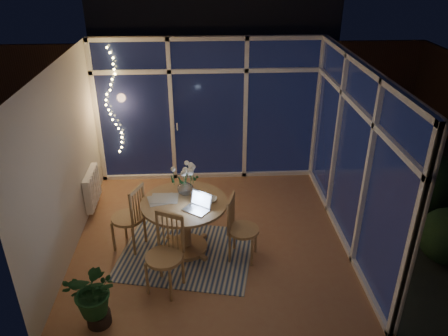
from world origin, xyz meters
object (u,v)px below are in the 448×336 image
Objects in this scene: dining_table at (185,226)px; laptop at (196,203)px; chair_left at (127,216)px; potted_plant at (96,299)px; chair_right at (243,228)px; chair_front at (164,256)px; flower_vase at (185,187)px.

dining_table is 3.63× the size of laptop.
potted_plant is at bearing 15.42° from chair_left.
chair_left reaches higher than dining_table.
laptop reaches higher than potted_plant.
chair_left reaches higher than chair_right.
chair_right is 0.93× the size of chair_front.
laptop is 1.56× the size of flower_vase.
dining_table is 0.55m from flower_vase.
chair_left is at bearing 171.44° from dining_table.
chair_right is 0.77m from laptop.
dining_table is 1.13× the size of chair_front.
chair_front is (0.58, -0.92, 0.01)m from chair_left.
potted_plant is (-0.99, -1.54, -0.54)m from flower_vase.
chair_left is at bearing 94.53° from chair_right.
potted_plant is at bearing 138.44° from chair_right.
flower_vase is (0.25, 1.00, 0.39)m from chair_front.
potted_plant is (-0.74, -0.54, -0.15)m from chair_front.
chair_front is 0.93m from potted_plant.
chair_left is 1.12m from laptop.
chair_front is 1.10m from flower_vase.
chair_left is 4.94× the size of flower_vase.
chair_right is 4.66× the size of flower_vase.
dining_table is 1.56× the size of potted_plant.
laptop is (0.17, -0.22, 0.53)m from dining_table.
laptop reaches higher than dining_table.
chair_left is at bearing 147.66° from chair_front.
chair_right is at bearing 37.05° from laptop.
laptop is 1.69m from potted_plant.
chair_left is 1.47m from potted_plant.
laptop is 0.46m from flower_vase.
potted_plant is (-1.15, -1.11, -0.55)m from laptop.
dining_table is at bearing 103.24° from chair_left.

